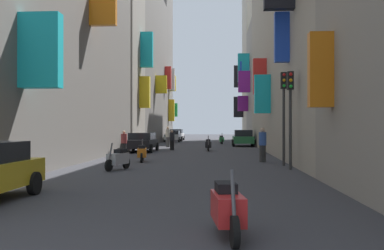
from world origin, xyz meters
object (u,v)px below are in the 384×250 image
at_px(scooter_red, 228,208).
at_px(pedestrian_near_left, 124,143).
at_px(scooter_black, 208,145).
at_px(traffic_light_near_corner, 284,102).
at_px(pedestrian_near_right, 172,140).
at_px(pedestrian_crossing, 263,145).
at_px(parked_car_white, 176,134).
at_px(traffic_light_far_corner, 290,103).
at_px(parked_car_silver, 173,136).
at_px(parked_car_green, 243,138).
at_px(scooter_green, 222,139).
at_px(pedestrian_mid_street, 168,137).
at_px(scooter_silver, 118,159).
at_px(parked_car_black, 142,142).
at_px(scooter_orange, 142,153).

xyz_separation_m(scooter_red, pedestrian_near_left, (-6.06, 19.64, 0.30)).
height_order(scooter_black, traffic_light_near_corner, traffic_light_near_corner).
distance_m(pedestrian_near_left, pedestrian_near_right, 6.53).
xyz_separation_m(scooter_black, pedestrian_crossing, (3.00, -9.89, 0.40)).
bearing_deg(parked_car_white, scooter_black, -78.93).
relative_size(scooter_red, traffic_light_far_corner, 0.46).
relative_size(parked_car_silver, scooter_black, 2.26).
bearing_deg(parked_car_green, scooter_green, 109.93).
distance_m(pedestrian_crossing, pedestrian_near_left, 9.36).
bearing_deg(pedestrian_mid_street, scooter_silver, -89.09).
bearing_deg(scooter_green, scooter_red, -90.19).
xyz_separation_m(parked_car_black, pedestrian_near_right, (1.93, 2.15, 0.04)).
bearing_deg(pedestrian_crossing, parked_car_black, 131.90).
xyz_separation_m(scooter_silver, pedestrian_crossing, (6.35, 4.45, 0.40)).
xyz_separation_m(parked_car_white, scooter_green, (5.85, -11.16, -0.31)).
distance_m(scooter_silver, pedestrian_mid_street, 20.07).
relative_size(parked_car_black, pedestrian_near_left, 2.88).
distance_m(scooter_black, pedestrian_near_right, 2.92).
relative_size(scooter_red, pedestrian_near_right, 1.22).
bearing_deg(scooter_silver, scooter_red, -67.86).
xyz_separation_m(scooter_red, pedestrian_crossing, (2.06, 14.99, 0.40)).
bearing_deg(parked_car_green, traffic_light_near_corner, -87.85).
distance_m(parked_car_silver, scooter_orange, 29.35).
height_order(parked_car_silver, scooter_silver, parked_car_silver).
height_order(parked_car_silver, pedestrian_near_right, pedestrian_near_right).
bearing_deg(parked_car_green, scooter_black, -110.55).
height_order(scooter_black, scooter_silver, same).
bearing_deg(parked_car_black, traffic_light_near_corner, -51.66).
relative_size(pedestrian_near_left, pedestrian_mid_street, 0.86).
relative_size(parked_car_black, parked_car_green, 1.09).
bearing_deg(scooter_red, parked_car_green, 86.42).
xyz_separation_m(scooter_green, pedestrian_mid_street, (-4.73, -7.60, 0.44)).
relative_size(pedestrian_mid_street, traffic_light_near_corner, 0.42).
height_order(traffic_light_near_corner, traffic_light_far_corner, traffic_light_near_corner).
bearing_deg(pedestrian_near_left, pedestrian_near_right, 68.89).
height_order(scooter_black, pedestrian_mid_street, pedestrian_mid_street).
height_order(scooter_silver, pedestrian_near_right, pedestrian_near_right).
bearing_deg(pedestrian_near_left, scooter_green, 71.56).
xyz_separation_m(scooter_red, traffic_light_near_corner, (2.81, 12.89, 2.44)).
xyz_separation_m(scooter_orange, pedestrian_near_left, (-2.02, 4.92, 0.30)).
xyz_separation_m(scooter_red, pedestrian_near_right, (-3.71, 25.73, 0.30)).
distance_m(scooter_black, scooter_red, 24.89).
height_order(parked_car_green, scooter_red, parked_car_green).
bearing_deg(parked_car_green, pedestrian_crossing, -89.99).
bearing_deg(scooter_silver, scooter_orange, 86.62).
bearing_deg(pedestrian_crossing, traffic_light_near_corner, -70.40).
xyz_separation_m(pedestrian_crossing, pedestrian_mid_street, (-6.67, 15.61, 0.04)).
height_order(parked_car_silver, traffic_light_far_corner, traffic_light_far_corner).
distance_m(scooter_black, scooter_orange, 10.62).
height_order(parked_car_silver, parked_car_green, parked_car_green).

